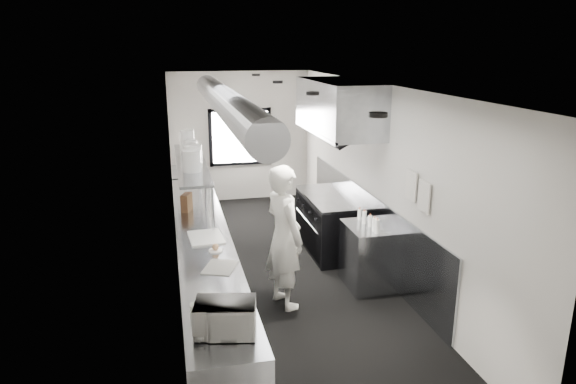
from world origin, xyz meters
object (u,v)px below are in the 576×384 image
bottle_station (369,256)px  squeeze_bottle_d (364,217)px  small_plate (216,251)px  cutting_board (206,237)px  prep_counter (205,265)px  plate_stack_a (192,161)px  plate_stack_b (193,156)px  exhaust_hood (338,107)px  plate_stack_c (191,149)px  squeeze_bottle_a (377,227)px  pass_shelf (192,164)px  deli_tub_b (206,307)px  range (331,223)px  microwave (225,318)px  line_cook (284,237)px  far_work_table (191,192)px  knife_block (187,202)px  squeeze_bottle_c (370,221)px  plate_stack_d (187,141)px  deli_tub_a (198,309)px  squeeze_bottle_b (374,225)px  squeeze_bottle_e (360,214)px

bottle_station → squeeze_bottle_d: (-0.05, 0.12, 0.54)m
small_plate → squeeze_bottle_d: bearing=14.1°
bottle_station → cutting_board: (-2.27, 0.06, 0.46)m
prep_counter → plate_stack_a: plate_stack_a is taller
plate_stack_b → exhaust_hood: bearing=3.7°
plate_stack_c → plate_stack_a: bearing=-92.1°
plate_stack_c → squeeze_bottle_a: plate_stack_c is taller
pass_shelf → deli_tub_b: bearing=-91.4°
range → bottle_station: (0.11, -1.40, -0.02)m
plate_stack_a → squeeze_bottle_d: plate_stack_a is taller
microwave → plate_stack_c: size_ratio=1.62×
plate_stack_c → squeeze_bottle_d: 2.99m
squeeze_bottle_a → deli_tub_b: bearing=-146.3°
plate_stack_a → cutting_board: bearing=-84.6°
pass_shelf → cutting_board: (0.07, -1.64, -0.63)m
cutting_board → pass_shelf: bearing=92.4°
line_cook → squeeze_bottle_d: (1.24, 0.38, 0.04)m
squeeze_bottle_d → plate_stack_c: bearing=141.9°
deli_tub_b → plate_stack_a: bearing=88.7°
microwave → squeeze_bottle_d: 3.29m
prep_counter → far_work_table: (0.00, 3.70, 0.00)m
microwave → knife_block: microwave is taller
plate_stack_a → squeeze_bottle_c: 2.67m
exhaust_hood → plate_stack_d: size_ratio=5.86×
pass_shelf → range: pass_shelf is taller
cutting_board → exhaust_hood: bearing=31.2°
bottle_station → line_cook: line_cook is taller
prep_counter → range: size_ratio=3.75×
exhaust_hood → deli_tub_a: size_ratio=14.31×
pass_shelf → squeeze_bottle_a: pass_shelf is taller
deli_tub_b → squeeze_bottle_b: 2.94m
microwave → deli_tub_b: bearing=120.6°
far_work_table → cutting_board: size_ratio=2.11×
exhaust_hood → squeeze_bottle_a: exhaust_hood is taller
plate_stack_d → squeeze_bottle_c: size_ratio=2.34×
microwave → knife_block: 3.59m
far_work_table → squeeze_bottle_e: bearing=-58.2°
prep_counter → knife_block: size_ratio=22.53×
small_plate → plate_stack_a: plate_stack_a is taller
exhaust_hood → squeeze_bottle_d: (-0.00, -1.28, -1.40)m
exhaust_hood → deli_tub_a: (-2.45, -3.33, -1.44)m
prep_counter → far_work_table: size_ratio=5.00×
exhaust_hood → bottle_station: (0.05, -1.40, -1.94)m
prep_counter → deli_tub_b: (-0.13, -2.09, 0.50)m
prep_counter → microwave: size_ratio=12.28×
exhaust_hood → squeeze_bottle_d: bearing=-90.0°
deli_tub_b → squeeze_bottle_e: bearing=42.6°
exhaust_hood → plate_stack_b: exhaust_hood is taller
far_work_table → knife_block: knife_block is taller
pass_shelf → range: bearing=-7.7°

